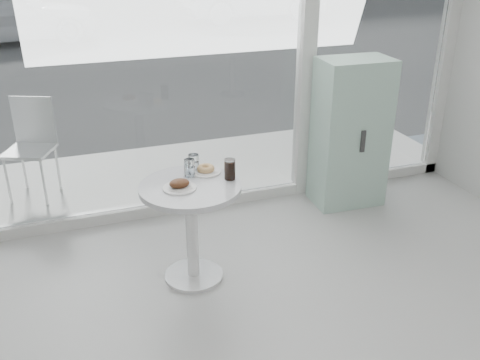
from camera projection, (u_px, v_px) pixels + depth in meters
name	position (u px, v px, depth m)	size (l,w,h in m)	color
storefront	(219.00, 20.00, 4.45)	(5.00, 0.14, 3.00)	silver
main_table	(191.00, 213.00, 3.82)	(0.72, 0.72, 0.77)	white
patio_deck	(193.00, 170.00, 5.82)	(5.60, 1.60, 0.05)	white
street	(90.00, 20.00, 16.28)	(40.00, 24.00, 0.00)	#3B3B3B
mint_cabinet	(350.00, 133.00, 4.93)	(0.65, 0.46, 1.38)	#9DC8B3
patio_chair	(31.00, 141.00, 5.05)	(0.53, 0.53, 0.94)	white
car_white	(2.00, 12.00, 12.44)	(1.67, 4.16, 1.42)	white
plate_fritter	(180.00, 185.00, 3.67)	(0.23, 0.23, 0.07)	white
plate_donut	(206.00, 170.00, 3.92)	(0.22, 0.22, 0.05)	white
water_tumbler_a	(190.00, 169.00, 3.85)	(0.08, 0.08, 0.13)	white
water_tumbler_b	(194.00, 164.00, 3.93)	(0.08, 0.08, 0.13)	white
cola_glass	(230.00, 170.00, 3.79)	(0.08, 0.08, 0.15)	white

